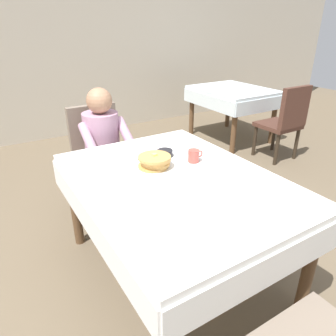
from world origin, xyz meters
TOP-DOWN VIEW (x-y plane):
  - ground_plane at (0.00, 0.00)m, footprint 14.00×14.00m
  - back_wall at (0.00, 3.40)m, footprint 12.00×0.16m
  - dining_table_main at (0.00, 0.00)m, footprint 1.12×1.52m
  - chair_diner at (-0.08, 1.17)m, footprint 0.44×0.45m
  - diner_person at (-0.08, 1.01)m, footprint 0.40×0.43m
  - plate_breakfast at (-0.05, 0.17)m, footprint 0.28×0.28m
  - breakfast_stack at (-0.05, 0.17)m, footprint 0.21×0.21m
  - cup_coffee at (0.23, 0.14)m, footprint 0.11×0.08m
  - bowl_butter at (0.11, 0.32)m, footprint 0.11×0.11m
  - syrup_pitcher at (-0.28, 0.25)m, footprint 0.08×0.08m
  - fork_left_of_plate at (-0.24, 0.15)m, footprint 0.03×0.18m
  - knife_right_of_plate at (0.14, 0.15)m, footprint 0.03×0.20m
  - spoon_near_edge at (-0.03, -0.13)m, footprint 0.15×0.05m
  - napkin_folded at (-0.37, -0.02)m, footprint 0.19×0.15m
  - background_table_far at (2.21, 1.91)m, footprint 0.92×1.12m
  - background_chair_empty at (2.21, 0.96)m, footprint 0.44×0.45m

SIDE VIEW (x-z plane):
  - ground_plane at x=0.00m, z-range 0.00..0.00m
  - chair_diner at x=-0.08m, z-range 0.06..0.99m
  - background_chair_empty at x=2.21m, z-range 0.06..0.99m
  - background_table_far at x=2.21m, z-range 0.25..0.99m
  - dining_table_main at x=0.00m, z-range 0.28..1.02m
  - diner_person at x=-0.08m, z-range 0.11..1.23m
  - fork_left_of_plate at x=-0.24m, z-range 0.74..0.74m
  - knife_right_of_plate at x=0.14m, z-range 0.74..0.74m
  - spoon_near_edge at x=-0.03m, z-range 0.74..0.74m
  - napkin_folded at x=-0.37m, z-range 0.74..0.75m
  - plate_breakfast at x=-0.05m, z-range 0.74..0.76m
  - bowl_butter at x=0.11m, z-range 0.74..0.78m
  - syrup_pitcher at x=-0.28m, z-range 0.74..0.81m
  - cup_coffee at x=0.23m, z-range 0.74..0.83m
  - breakfast_stack at x=-0.05m, z-range 0.75..0.84m
  - back_wall at x=0.00m, z-range 0.00..3.20m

